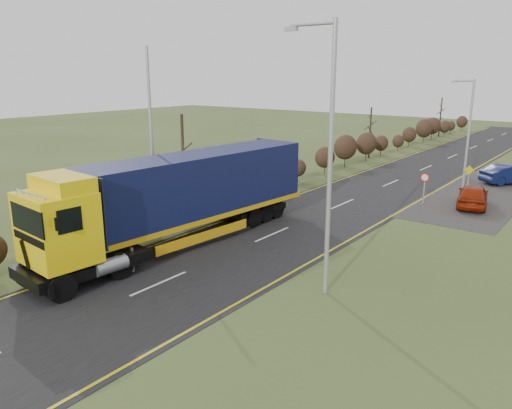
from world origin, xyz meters
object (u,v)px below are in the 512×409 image
object	(u,v)px
streetlight_near	(327,149)
car_red_hatchback	(473,196)
lorry	(180,194)
car_blue_sedan	(510,174)
speed_sign	(425,183)

from	to	relation	value
streetlight_near	car_red_hatchback	bearing A→B (deg)	85.72
lorry	car_blue_sedan	size ratio (longest dim) A/B	3.63
lorry	streetlight_near	distance (m)	9.02
car_red_hatchback	streetlight_near	bearing A→B (deg)	73.68
car_red_hatchback	lorry	bearing A→B (deg)	47.21
speed_sign	streetlight_near	bearing A→B (deg)	-84.71
car_red_hatchback	car_blue_sedan	size ratio (longest dim) A/B	0.96
car_blue_sedan	streetlight_near	bearing A→B (deg)	125.72
lorry	speed_sign	bearing A→B (deg)	69.88
lorry	speed_sign	world-z (taller)	lorry
car_blue_sedan	speed_sign	xyz separation A→B (m)	(-3.22, -10.18, 0.69)
lorry	car_blue_sedan	bearing A→B (deg)	72.76
lorry	speed_sign	distance (m)	16.66
streetlight_near	speed_sign	size ratio (longest dim) A/B	4.88
lorry	speed_sign	xyz separation A→B (m)	(7.00, 15.08, -1.14)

